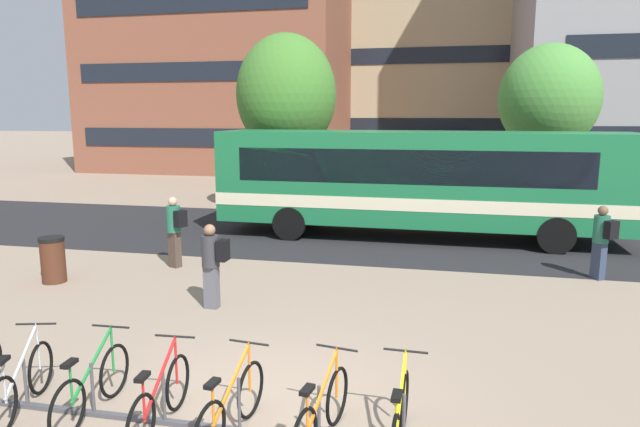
{
  "coord_description": "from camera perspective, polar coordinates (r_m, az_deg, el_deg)",
  "views": [
    {
      "loc": [
        2.13,
        -6.26,
        3.72
      ],
      "look_at": [
        -0.24,
        4.53,
        1.75
      ],
      "focal_mm": 31.43,
      "sensor_mm": 36.0,
      "label": 1
    }
  ],
  "objects": [
    {
      "name": "ground",
      "position": [
        7.59,
        -5.93,
        -19.29
      ],
      "size": [
        200.0,
        200.0,
        0.0
      ],
      "primitive_type": "plane",
      "color": "gray"
    },
    {
      "name": "bus_lane_asphalt",
      "position": [
        17.44,
        5.07,
        -2.21
      ],
      "size": [
        80.0,
        7.2,
        0.01
      ],
      "primitive_type": "cube",
      "color": "#232326",
      "rests_on": "ground"
    },
    {
      "name": "city_bus",
      "position": [
        17.03,
        10.31,
        3.41
      ],
      "size": [
        12.05,
        2.68,
        3.2
      ],
      "rotation": [
        0.0,
        0.0,
        -0.01
      ],
      "color": "#196B3D",
      "rests_on": "ground"
    },
    {
      "name": "bike_rack",
      "position": [
        7.68,
        -18.86,
        -18.66
      ],
      "size": [
        7.65,
        0.17,
        0.7
      ],
      "rotation": [
        0.0,
        0.0,
        0.01
      ],
      "color": "#47474C",
      "rests_on": "ground"
    },
    {
      "name": "parked_bicycle_silver_2",
      "position": [
        8.24,
        -28.03,
        -15.03
      ],
      "size": [
        0.63,
        1.68,
        0.99
      ],
      "rotation": [
        0.0,
        0.0,
        1.83
      ],
      "color": "black",
      "rests_on": "ground"
    },
    {
      "name": "parked_bicycle_green_3",
      "position": [
        7.8,
        -22.15,
        -16.01
      ],
      "size": [
        0.52,
        1.72,
        0.99
      ],
      "rotation": [
        0.0,
        0.0,
        1.61
      ],
      "color": "black",
      "rests_on": "ground"
    },
    {
      "name": "parked_bicycle_red_4",
      "position": [
        7.23,
        -15.93,
        -17.8
      ],
      "size": [
        0.52,
        1.72,
        0.99
      ],
      "rotation": [
        0.0,
        0.0,
        1.64
      ],
      "color": "black",
      "rests_on": "ground"
    },
    {
      "name": "parked_bicycle_orange_5",
      "position": [
        6.9,
        -9.01,
        -18.93
      ],
      "size": [
        0.52,
        1.72,
        0.99
      ],
      "rotation": [
        0.0,
        0.0,
        1.46
      ],
      "color": "black",
      "rests_on": "ground"
    },
    {
      "name": "parked_bicycle_orange_6",
      "position": [
        6.7,
        0.16,
        -19.78
      ],
      "size": [
        0.52,
        1.71,
        0.99
      ],
      "rotation": [
        0.0,
        0.0,
        1.41
      ],
      "color": "black",
      "rests_on": "ground"
    },
    {
      "name": "parked_bicycle_yellow_7",
      "position": [
        6.66,
        8.13,
        -20.05
      ],
      "size": [
        0.52,
        1.72,
        0.99
      ],
      "rotation": [
        0.0,
        0.0,
        1.54
      ],
      "color": "black",
      "rests_on": "ground"
    },
    {
      "name": "commuter_black_pack_0",
      "position": [
        10.95,
        -10.9,
        -4.71
      ],
      "size": [
        0.53,
        0.36,
        1.66
      ],
      "rotation": [
        0.0,
        0.0,
        3.09
      ],
      "color": "#565660",
      "rests_on": "ground"
    },
    {
      "name": "commuter_black_pack_1",
      "position": [
        14.04,
        -14.57,
        -1.35
      ],
      "size": [
        0.6,
        0.49,
        1.75
      ],
      "rotation": [
        0.0,
        0.0,
        2.75
      ],
      "color": "#47382D",
      "rests_on": "ground"
    },
    {
      "name": "commuter_black_pack_2",
      "position": [
        14.1,
        26.78,
        -2.2
      ],
      "size": [
        0.55,
        0.6,
        1.69
      ],
      "rotation": [
        0.0,
        0.0,
        2.19
      ],
      "color": "#2D3851",
      "rests_on": "ground"
    },
    {
      "name": "trash_bin",
      "position": [
        13.85,
        -25.54,
        -4.25
      ],
      "size": [
        0.55,
        0.55,
        1.03
      ],
      "color": "#4C2819",
      "rests_on": "ground"
    },
    {
      "name": "street_tree_0",
      "position": [
        22.49,
        22.27,
        10.77
      ],
      "size": [
        3.58,
        3.58,
        6.23
      ],
      "color": "brown",
      "rests_on": "ground"
    },
    {
      "name": "street_tree_1",
      "position": [
        21.16,
        -3.45,
        11.95
      ],
      "size": [
        3.69,
        3.69,
        6.62
      ],
      "color": "brown",
      "rests_on": "ground"
    },
    {
      "name": "building_left_wing",
      "position": [
        40.39,
        -9.42,
        15.65
      ],
      "size": [
        16.31,
        12.14,
        15.38
      ],
      "color": "brown",
      "rests_on": "ground"
    },
    {
      "name": "building_centre_block",
      "position": [
        46.05,
        13.77,
        14.15
      ],
      "size": [
        17.25,
        11.6,
        14.34
      ],
      "color": "tan",
      "rests_on": "ground"
    }
  ]
}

